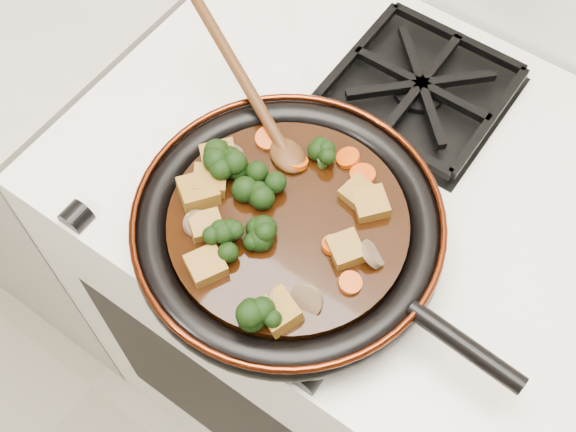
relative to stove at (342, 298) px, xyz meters
The scene contains 33 objects.
stove is the anchor object (origin of this frame).
burner_grate_front 0.48m from the stove, 90.00° to the right, with size 0.23×0.23×0.03m, color black, non-canonical shape.
burner_grate_back 0.48m from the stove, 90.00° to the left, with size 0.23×0.23×0.03m, color black, non-canonical shape.
skillet 0.52m from the stove, 94.31° to the right, with size 0.50×0.37×0.05m.
braising_sauce 0.52m from the stove, 95.02° to the right, with size 0.28×0.28×0.02m, color black.
tofu_cube_0 0.58m from the stove, 101.38° to the right, with size 0.04×0.04×0.02m, color brown.
tofu_cube_1 0.54m from the stove, 67.35° to the right, with size 0.04×0.03×0.02m, color brown.
tofu_cube_2 0.55m from the stove, 133.23° to the right, with size 0.04×0.04×0.02m, color brown.
tofu_cube_3 0.56m from the stove, 122.37° to the right, with size 0.04×0.04×0.02m, color brown.
tofu_cube_4 0.53m from the stove, 57.48° to the right, with size 0.04×0.04×0.02m, color brown.
tofu_cube_5 0.52m from the stove, 65.73° to the right, with size 0.03×0.04×0.02m, color brown.
tofu_cube_6 0.57m from the stove, 111.01° to the right, with size 0.04×0.03×0.02m, color brown.
tofu_cube_7 0.58m from the stove, 79.96° to the right, with size 0.04×0.04×0.02m, color brown.
tofu_cube_8 0.56m from the stove, 124.87° to the right, with size 0.04×0.04×0.02m, color brown.
broccoli_floret_0 0.53m from the stove, 109.36° to the right, with size 0.06×0.06×0.05m, color black, non-canonical shape.
broccoli_floret_1 0.56m from the stove, 96.71° to the right, with size 0.06×0.06×0.05m, color black, non-canonical shape.
broccoli_floret_2 0.59m from the stove, 82.68° to the right, with size 0.06×0.06×0.05m, color black, non-canonical shape.
broccoli_floret_3 0.55m from the stove, 134.61° to the right, with size 0.06×0.06×0.05m, color black, non-canonical shape.
broccoli_floret_4 0.55m from the stove, 127.35° to the right, with size 0.06×0.06×0.06m, color black, non-canonical shape.
broccoli_floret_5 0.57m from the stove, 102.85° to the right, with size 0.05×0.05×0.06m, color black, non-canonical shape.
broccoli_floret_6 0.54m from the stove, 113.22° to the right, with size 0.06×0.06×0.05m, color black, non-canonical shape.
carrot_coin_0 0.54m from the stove, 72.71° to the right, with size 0.03×0.03×0.01m, color #C83E05.
carrot_coin_1 0.52m from the stove, 65.95° to the right, with size 0.03×0.03×0.01m, color #C83E05.
carrot_coin_2 0.53m from the stove, 142.13° to the right, with size 0.03×0.03×0.01m, color #C83E05.
carrot_coin_3 0.52m from the stove, 120.41° to the right, with size 0.03×0.03×0.01m, color #C83E05.
carrot_coin_4 0.52m from the stove, 93.83° to the right, with size 0.03×0.03×0.01m, color #C83E05.
carrot_coin_5 0.55m from the stove, 63.97° to the right, with size 0.03×0.03×0.01m, color #C83E05.
mushroom_slice_0 0.57m from the stove, 80.38° to the right, with size 0.04×0.04×0.01m, color brown.
mushroom_slice_1 0.54m from the stove, 132.59° to the right, with size 0.04×0.04×0.01m, color brown.
mushroom_slice_2 0.57m from the stove, 74.88° to the right, with size 0.04×0.04×0.01m, color brown.
mushroom_slice_3 0.54m from the stove, 57.16° to the right, with size 0.04×0.04×0.01m, color brown.
mushroom_slice_4 0.57m from the stove, 113.01° to the right, with size 0.03×0.03×0.01m, color brown.
wooden_spoon 0.55m from the stove, 156.46° to the right, with size 0.15×0.09×0.24m.
Camera 1 is at (0.22, 1.20, 1.69)m, focal length 45.00 mm.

